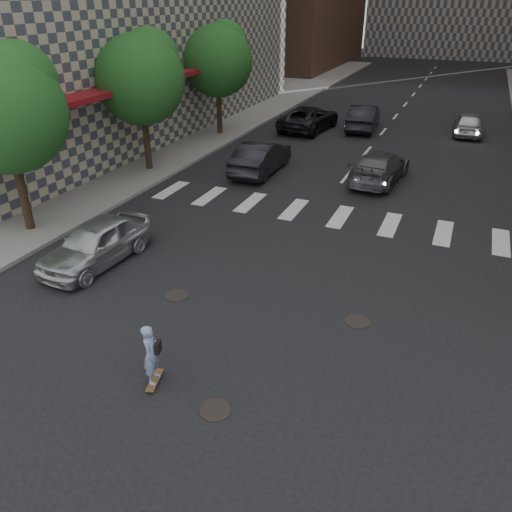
{
  "coord_description": "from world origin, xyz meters",
  "views": [
    {
      "loc": [
        5.16,
        -9.55,
        8.03
      ],
      "look_at": [
        0.15,
        2.22,
        1.3
      ],
      "focal_mm": 35.0,
      "sensor_mm": 36.0,
      "label": 1
    }
  ],
  "objects_px": {
    "traffic_car_b": "(380,167)",
    "traffic_car_e": "(363,118)",
    "traffic_car_d": "(469,123)",
    "silver_sedan": "(96,243)",
    "tree_c": "(219,58)",
    "traffic_car_c": "(309,118)",
    "tree_b": "(143,75)",
    "skateboarder": "(152,354)",
    "traffic_car_a": "(261,157)",
    "tree_a": "(7,106)"
  },
  "relations": [
    {
      "from": "traffic_car_a",
      "to": "traffic_car_e",
      "type": "bearing_deg",
      "value": -105.2
    },
    {
      "from": "tree_a",
      "to": "traffic_car_b",
      "type": "bearing_deg",
      "value": 44.57
    },
    {
      "from": "traffic_car_b",
      "to": "traffic_car_d",
      "type": "relative_size",
      "value": 1.16
    },
    {
      "from": "tree_b",
      "to": "traffic_car_c",
      "type": "relative_size",
      "value": 1.2
    },
    {
      "from": "traffic_car_a",
      "to": "traffic_car_d",
      "type": "distance_m",
      "value": 15.39
    },
    {
      "from": "tree_b",
      "to": "silver_sedan",
      "type": "height_order",
      "value": "tree_b"
    },
    {
      "from": "traffic_car_a",
      "to": "traffic_car_b",
      "type": "distance_m",
      "value": 5.83
    },
    {
      "from": "traffic_car_c",
      "to": "traffic_car_d",
      "type": "relative_size",
      "value": 1.29
    },
    {
      "from": "skateboarder",
      "to": "tree_b",
      "type": "bearing_deg",
      "value": 108.92
    },
    {
      "from": "traffic_car_b",
      "to": "traffic_car_e",
      "type": "relative_size",
      "value": 1.02
    },
    {
      "from": "tree_c",
      "to": "traffic_car_e",
      "type": "xyz_separation_m",
      "value": [
        8.07,
        4.86,
        -3.85
      ]
    },
    {
      "from": "tree_c",
      "to": "skateboarder",
      "type": "relative_size",
      "value": 4.15
    },
    {
      "from": "tree_a",
      "to": "tree_b",
      "type": "relative_size",
      "value": 1.0
    },
    {
      "from": "tree_a",
      "to": "skateboarder",
      "type": "distance_m",
      "value": 11.13
    },
    {
      "from": "tree_a",
      "to": "tree_c",
      "type": "bearing_deg",
      "value": 90.0
    },
    {
      "from": "silver_sedan",
      "to": "tree_b",
      "type": "bearing_deg",
      "value": 117.34
    },
    {
      "from": "traffic_car_b",
      "to": "traffic_car_c",
      "type": "height_order",
      "value": "traffic_car_c"
    },
    {
      "from": "tree_b",
      "to": "traffic_car_a",
      "type": "bearing_deg",
      "value": 19.42
    },
    {
      "from": "traffic_car_b",
      "to": "traffic_car_d",
      "type": "xyz_separation_m",
      "value": [
        3.52,
        11.29,
        0.01
      ]
    },
    {
      "from": "silver_sedan",
      "to": "traffic_car_e",
      "type": "relative_size",
      "value": 0.89
    },
    {
      "from": "silver_sedan",
      "to": "traffic_car_d",
      "type": "relative_size",
      "value": 1.0
    },
    {
      "from": "traffic_car_c",
      "to": "tree_b",
      "type": "bearing_deg",
      "value": 73.33
    },
    {
      "from": "tree_c",
      "to": "traffic_car_c",
      "type": "relative_size",
      "value": 1.2
    },
    {
      "from": "tree_b",
      "to": "traffic_car_d",
      "type": "distance_m",
      "value": 20.67
    },
    {
      "from": "traffic_car_c",
      "to": "silver_sedan",
      "type": "bearing_deg",
      "value": 93.73
    },
    {
      "from": "tree_c",
      "to": "traffic_car_d",
      "type": "height_order",
      "value": "tree_c"
    },
    {
      "from": "traffic_car_b",
      "to": "traffic_car_d",
      "type": "bearing_deg",
      "value": -102.33
    },
    {
      "from": "tree_b",
      "to": "tree_c",
      "type": "distance_m",
      "value": 8.0
    },
    {
      "from": "skateboarder",
      "to": "traffic_car_d",
      "type": "distance_m",
      "value": 28.12
    },
    {
      "from": "tree_a",
      "to": "tree_b",
      "type": "height_order",
      "value": "same"
    },
    {
      "from": "tree_a",
      "to": "traffic_car_b",
      "type": "distance_m",
      "value": 15.97
    },
    {
      "from": "tree_b",
      "to": "skateboarder",
      "type": "height_order",
      "value": "tree_b"
    },
    {
      "from": "traffic_car_d",
      "to": "traffic_car_b",
      "type": "bearing_deg",
      "value": 69.8
    },
    {
      "from": "tree_c",
      "to": "traffic_car_d",
      "type": "xyz_separation_m",
      "value": [
        14.55,
        6.16,
        -3.92
      ]
    },
    {
      "from": "traffic_car_a",
      "to": "traffic_car_b",
      "type": "height_order",
      "value": "traffic_car_a"
    },
    {
      "from": "traffic_car_a",
      "to": "traffic_car_e",
      "type": "height_order",
      "value": "traffic_car_e"
    },
    {
      "from": "skateboarder",
      "to": "traffic_car_a",
      "type": "distance_m",
      "value": 15.7
    },
    {
      "from": "skateboarder",
      "to": "traffic_car_c",
      "type": "height_order",
      "value": "skateboarder"
    },
    {
      "from": "tree_c",
      "to": "tree_b",
      "type": "bearing_deg",
      "value": -90.0
    },
    {
      "from": "tree_a",
      "to": "traffic_car_c",
      "type": "xyz_separation_m",
      "value": [
        4.78,
        19.43,
        -3.88
      ]
    },
    {
      "from": "tree_b",
      "to": "traffic_car_b",
      "type": "height_order",
      "value": "tree_b"
    },
    {
      "from": "tree_b",
      "to": "silver_sedan",
      "type": "xyz_separation_m",
      "value": [
        3.95,
        -9.14,
        -3.91
      ]
    },
    {
      "from": "tree_b",
      "to": "traffic_car_e",
      "type": "xyz_separation_m",
      "value": [
        8.07,
        12.86,
        -3.85
      ]
    },
    {
      "from": "traffic_car_a",
      "to": "traffic_car_d",
      "type": "bearing_deg",
      "value": -128.0
    },
    {
      "from": "tree_c",
      "to": "traffic_car_a",
      "type": "distance_m",
      "value": 8.97
    },
    {
      "from": "tree_a",
      "to": "tree_c",
      "type": "distance_m",
      "value": 16.0
    },
    {
      "from": "tree_b",
      "to": "traffic_car_c",
      "type": "xyz_separation_m",
      "value": [
        4.78,
        11.43,
        -3.88
      ]
    },
    {
      "from": "tree_a",
      "to": "skateboarder",
      "type": "relative_size",
      "value": 4.15
    },
    {
      "from": "tree_b",
      "to": "traffic_car_d",
      "type": "relative_size",
      "value": 1.54
    },
    {
      "from": "traffic_car_c",
      "to": "traffic_car_e",
      "type": "distance_m",
      "value": 3.59
    }
  ]
}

